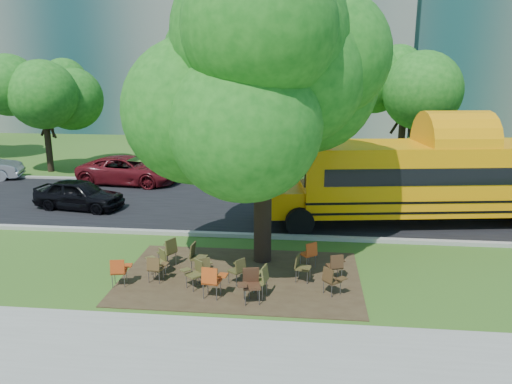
# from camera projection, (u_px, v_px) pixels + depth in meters

# --- Properties ---
(ground) EXTENTS (160.00, 160.00, 0.00)m
(ground) POSITION_uv_depth(u_px,v_px,m) (211.00, 269.00, 15.36)
(ground) COLOR #32561B
(ground) RESTS_ON ground
(sidewalk) EXTENTS (60.00, 4.00, 0.04)m
(sidewalk) POSITION_uv_depth(u_px,v_px,m) (165.00, 363.00, 10.55)
(sidewalk) COLOR gray
(sidewalk) RESTS_ON ground
(dirt_patch) EXTENTS (7.00, 4.50, 0.03)m
(dirt_patch) POSITION_uv_depth(u_px,v_px,m) (241.00, 277.00, 14.78)
(dirt_patch) COLOR #382819
(dirt_patch) RESTS_ON ground
(asphalt_road) EXTENTS (80.00, 8.00, 0.04)m
(asphalt_road) POSITION_uv_depth(u_px,v_px,m) (241.00, 206.00, 22.09)
(asphalt_road) COLOR black
(asphalt_road) RESTS_ON ground
(kerb_near) EXTENTS (80.00, 0.25, 0.14)m
(kerb_near) POSITION_uv_depth(u_px,v_px,m) (227.00, 235.00, 18.23)
(kerb_near) COLOR gray
(kerb_near) RESTS_ON ground
(kerb_far) EXTENTS (80.00, 0.25, 0.14)m
(kerb_far) POSITION_uv_depth(u_px,v_px,m) (252.00, 183.00, 26.02)
(kerb_far) COLOR gray
(kerb_far) RESTS_ON ground
(building_main) EXTENTS (38.00, 16.00, 22.00)m
(building_main) POSITION_uv_depth(u_px,v_px,m) (198.00, 10.00, 48.02)
(building_main) COLOR slate
(building_main) RESTS_ON ground
(bg_tree_0) EXTENTS (5.20, 5.20, 7.18)m
(bg_tree_0) POSITION_uv_depth(u_px,v_px,m) (43.00, 92.00, 27.93)
(bg_tree_0) COLOR black
(bg_tree_0) RESTS_ON ground
(bg_tree_2) EXTENTS (4.80, 4.80, 6.62)m
(bg_tree_2) POSITION_uv_depth(u_px,v_px,m) (179.00, 96.00, 30.20)
(bg_tree_2) COLOR black
(bg_tree_2) RESTS_ON ground
(bg_tree_3) EXTENTS (5.60, 5.60, 7.84)m
(bg_tree_3) POSITION_uv_depth(u_px,v_px,m) (405.00, 84.00, 26.75)
(bg_tree_3) COLOR black
(bg_tree_3) RESTS_ON ground
(main_tree) EXTENTS (7.20, 7.20, 9.21)m
(main_tree) POSITION_uv_depth(u_px,v_px,m) (263.00, 83.00, 14.60)
(main_tree) COLOR black
(main_tree) RESTS_ON ground
(school_bus) EXTENTS (13.26, 4.70, 3.18)m
(school_bus) POSITION_uv_depth(u_px,v_px,m) (447.00, 178.00, 19.37)
(school_bus) COLOR orange
(school_bus) RESTS_ON ground
(chair_0) EXTENTS (0.58, 0.59, 0.86)m
(chair_0) POSITION_uv_depth(u_px,v_px,m) (119.00, 269.00, 14.05)
(chair_0) COLOR #A83A12
(chair_0) RESTS_ON ground
(chair_1) EXTENTS (0.56, 0.48, 0.81)m
(chair_1) POSITION_uv_depth(u_px,v_px,m) (156.00, 267.00, 14.31)
(chair_1) COLOR #50381C
(chair_1) RESTS_ON ground
(chair_2) EXTENTS (0.54, 0.65, 0.80)m
(chair_2) POSITION_uv_depth(u_px,v_px,m) (203.00, 267.00, 14.34)
(chair_2) COLOR #4D4421
(chair_2) RESTS_ON ground
(chair_3) EXTENTS (0.72, 0.57, 0.84)m
(chair_3) POSITION_uv_depth(u_px,v_px,m) (195.00, 271.00, 13.94)
(chair_3) COLOR #4A4420
(chair_3) RESTS_ON ground
(chair_4) EXTENTS (0.67, 0.56, 0.94)m
(chair_4) POSITION_uv_depth(u_px,v_px,m) (212.00, 279.00, 13.32)
(chair_4) COLOR #AD3F12
(chair_4) RESTS_ON ground
(chair_5) EXTENTS (0.64, 0.66, 0.94)m
(chair_5) POSITION_uv_depth(u_px,v_px,m) (250.00, 282.00, 13.12)
(chair_5) COLOR #3F2416
(chair_5) RESTS_ON ground
(chair_6) EXTENTS (0.55, 0.70, 0.94)m
(chair_6) POSITION_uv_depth(u_px,v_px,m) (260.00, 278.00, 13.40)
(chair_6) COLOR brown
(chair_6) RESTS_ON ground
(chair_7) EXTENTS (0.70, 0.56, 0.82)m
(chair_7) POSITION_uv_depth(u_px,v_px,m) (332.00, 279.00, 13.51)
(chair_7) COLOR #442E18
(chair_7) RESTS_ON ground
(chair_8) EXTENTS (0.62, 0.79, 0.94)m
(chair_8) POSITION_uv_depth(u_px,v_px,m) (169.00, 249.00, 15.42)
(chair_8) COLOR #43401D
(chair_8) RESTS_ON ground
(chair_9) EXTENTS (0.70, 0.55, 0.82)m
(chair_9) POSITION_uv_depth(u_px,v_px,m) (159.00, 259.00, 14.82)
(chair_9) COLOR brown
(chair_9) RESTS_ON ground
(chair_10) EXTENTS (0.55, 0.65, 0.94)m
(chair_10) POSITION_uv_depth(u_px,v_px,m) (197.00, 255.00, 14.95)
(chair_10) COLOR #413A1C
(chair_10) RESTS_ON ground
(chair_11) EXTENTS (0.55, 0.70, 0.81)m
(chair_11) POSITION_uv_depth(u_px,v_px,m) (238.00, 268.00, 14.20)
(chair_11) COLOR #423D1C
(chair_11) RESTS_ON ground
(chair_12) EXTENTS (0.50, 0.64, 0.85)m
(chair_12) POSITION_uv_depth(u_px,v_px,m) (301.00, 265.00, 14.34)
(chair_12) COLOR #423C1C
(chair_12) RESTS_ON ground
(chair_13) EXTENTS (0.58, 0.64, 0.85)m
(chair_13) POSITION_uv_depth(u_px,v_px,m) (336.00, 264.00, 14.43)
(chair_13) COLOR #3E2716
(chair_13) RESTS_ON ground
(chair_14) EXTENTS (0.58, 0.73, 0.86)m
(chair_14) POSITION_uv_depth(u_px,v_px,m) (310.00, 252.00, 15.34)
(chair_14) COLOR #C84415
(chair_14) RESTS_ON ground
(black_car) EXTENTS (4.06, 2.11, 1.32)m
(black_car) POSITION_uv_depth(u_px,v_px,m) (79.00, 194.00, 21.51)
(black_car) COLOR black
(black_car) RESTS_ON ground
(bg_car_red) EXTENTS (5.42, 2.88, 1.45)m
(bg_car_red) POSITION_uv_depth(u_px,v_px,m) (129.00, 170.00, 25.97)
(bg_car_red) COLOR #560E14
(bg_car_red) RESTS_ON ground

